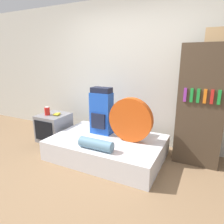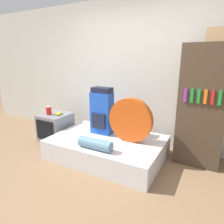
{
  "view_description": "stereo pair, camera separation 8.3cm",
  "coord_description": "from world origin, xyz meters",
  "px_view_note": "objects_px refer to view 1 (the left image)",
  "views": [
    {
      "loc": [
        1.35,
        -1.75,
        1.57
      ],
      "look_at": [
        0.02,
        0.9,
        0.77
      ],
      "focal_mm": 32.0,
      "sensor_mm": 36.0,
      "label": 1
    },
    {
      "loc": [
        1.42,
        -1.71,
        1.57
      ],
      "look_at": [
        0.02,
        0.9,
        0.77
      ],
      "focal_mm": 32.0,
      "sensor_mm": 36.0,
      "label": 2
    }
  ],
  "objects_px": {
    "television": "(54,127)",
    "cardboard_box": "(217,35)",
    "canister": "(47,111)",
    "sleeping_roll": "(96,144)",
    "bookshelf": "(201,106)",
    "backpack": "(101,112)",
    "tent_bag": "(131,120)"
  },
  "relations": [
    {
      "from": "tent_bag",
      "to": "sleeping_roll",
      "type": "distance_m",
      "value": 0.65
    },
    {
      "from": "backpack",
      "to": "cardboard_box",
      "type": "distance_m",
      "value": 2.0
    },
    {
      "from": "canister",
      "to": "backpack",
      "type": "bearing_deg",
      "value": 4.37
    },
    {
      "from": "sleeping_roll",
      "to": "television",
      "type": "distance_m",
      "value": 1.43
    },
    {
      "from": "television",
      "to": "canister",
      "type": "xyz_separation_m",
      "value": [
        -0.08,
        -0.06,
        0.33
      ]
    },
    {
      "from": "television",
      "to": "backpack",
      "type": "bearing_deg",
      "value": 1.37
    },
    {
      "from": "backpack",
      "to": "tent_bag",
      "type": "xyz_separation_m",
      "value": [
        0.57,
        -0.09,
        -0.04
      ]
    },
    {
      "from": "backpack",
      "to": "canister",
      "type": "bearing_deg",
      "value": -175.63
    },
    {
      "from": "backpack",
      "to": "sleeping_roll",
      "type": "bearing_deg",
      "value": -67.63
    },
    {
      "from": "tent_bag",
      "to": "television",
      "type": "height_order",
      "value": "tent_bag"
    },
    {
      "from": "tent_bag",
      "to": "canister",
      "type": "bearing_deg",
      "value": 179.85
    },
    {
      "from": "tent_bag",
      "to": "bookshelf",
      "type": "height_order",
      "value": "bookshelf"
    },
    {
      "from": "tent_bag",
      "to": "sleeping_roll",
      "type": "relative_size",
      "value": 1.34
    },
    {
      "from": "canister",
      "to": "bookshelf",
      "type": "distance_m",
      "value": 2.7
    },
    {
      "from": "canister",
      "to": "bookshelf",
      "type": "height_order",
      "value": "bookshelf"
    },
    {
      "from": "television",
      "to": "canister",
      "type": "height_order",
      "value": "canister"
    },
    {
      "from": "bookshelf",
      "to": "canister",
      "type": "bearing_deg",
      "value": -170.77
    },
    {
      "from": "backpack",
      "to": "canister",
      "type": "xyz_separation_m",
      "value": [
        -1.14,
        -0.09,
        -0.11
      ]
    },
    {
      "from": "backpack",
      "to": "television",
      "type": "height_order",
      "value": "backpack"
    },
    {
      "from": "television",
      "to": "cardboard_box",
      "type": "height_order",
      "value": "cardboard_box"
    },
    {
      "from": "sleeping_roll",
      "to": "cardboard_box",
      "type": "xyz_separation_m",
      "value": [
        1.35,
        0.9,
        1.47
      ]
    },
    {
      "from": "tent_bag",
      "to": "backpack",
      "type": "bearing_deg",
      "value": 170.8
    },
    {
      "from": "canister",
      "to": "cardboard_box",
      "type": "distance_m",
      "value": 3.04
    },
    {
      "from": "cardboard_box",
      "to": "sleeping_roll",
      "type": "bearing_deg",
      "value": -146.35
    },
    {
      "from": "backpack",
      "to": "cardboard_box",
      "type": "height_order",
      "value": "cardboard_box"
    },
    {
      "from": "television",
      "to": "bookshelf",
      "type": "xyz_separation_m",
      "value": [
        2.56,
        0.37,
        0.63
      ]
    },
    {
      "from": "canister",
      "to": "bookshelf",
      "type": "xyz_separation_m",
      "value": [
        2.64,
        0.43,
        0.29
      ]
    },
    {
      "from": "sleeping_roll",
      "to": "television",
      "type": "height_order",
      "value": "television"
    },
    {
      "from": "television",
      "to": "cardboard_box",
      "type": "distance_m",
      "value": 3.12
    },
    {
      "from": "television",
      "to": "canister",
      "type": "relative_size",
      "value": 3.49
    },
    {
      "from": "tent_bag",
      "to": "sleeping_roll",
      "type": "height_order",
      "value": "tent_bag"
    },
    {
      "from": "backpack",
      "to": "television",
      "type": "bearing_deg",
      "value": -178.63
    }
  ]
}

